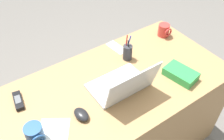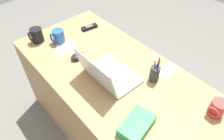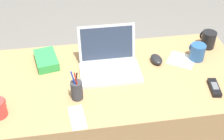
% 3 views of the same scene
% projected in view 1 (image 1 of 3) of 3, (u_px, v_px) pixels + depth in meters
% --- Properties ---
extents(desk, '(1.49, 0.73, 0.73)m').
position_uv_depth(desk, '(112.00, 121.00, 1.74)').
color(desk, '#A87C4F').
rests_on(desk, ground).
extents(laptop, '(0.34, 0.28, 0.23)m').
position_uv_depth(laptop, '(123.00, 85.00, 1.43)').
color(laptop, silver).
rests_on(laptop, desk).
extents(computer_mouse, '(0.08, 0.11, 0.04)m').
position_uv_depth(computer_mouse, '(81.00, 114.00, 1.31)').
color(computer_mouse, black).
rests_on(computer_mouse, desk).
extents(coffee_mug_tall, '(0.08, 0.09, 0.09)m').
position_uv_depth(coffee_mug_tall, '(164.00, 30.00, 1.83)').
color(coffee_mug_tall, '#C63833').
rests_on(coffee_mug_tall, desk).
extents(coffee_mug_spare, '(0.09, 0.10, 0.10)m').
position_uv_depth(coffee_mug_spare, '(35.00, 134.00, 1.19)').
color(coffee_mug_spare, '#26518C').
rests_on(coffee_mug_spare, desk).
extents(cordless_phone, '(0.06, 0.14, 0.03)m').
position_uv_depth(cordless_phone, '(18.00, 101.00, 1.39)').
color(cordless_phone, black).
rests_on(cordless_phone, desk).
extents(pen_holder, '(0.06, 0.06, 0.18)m').
position_uv_depth(pen_holder, '(128.00, 52.00, 1.63)').
color(pen_holder, '#333338').
rests_on(pen_holder, desk).
extents(snack_bag, '(0.16, 0.21, 0.05)m').
position_uv_depth(snack_bag, '(181.00, 74.00, 1.52)').
color(snack_bag, green).
rests_on(snack_bag, desk).
extents(paper_note_near_laptop, '(0.09, 0.16, 0.00)m').
position_uv_depth(paper_note_near_laptop, '(117.00, 47.00, 1.76)').
color(paper_note_near_laptop, white).
rests_on(paper_note_near_laptop, desk).
extents(paper_note_left, '(0.20, 0.20, 0.00)m').
position_uv_depth(paper_note_left, '(54.00, 130.00, 1.26)').
color(paper_note_left, white).
rests_on(paper_note_left, desk).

